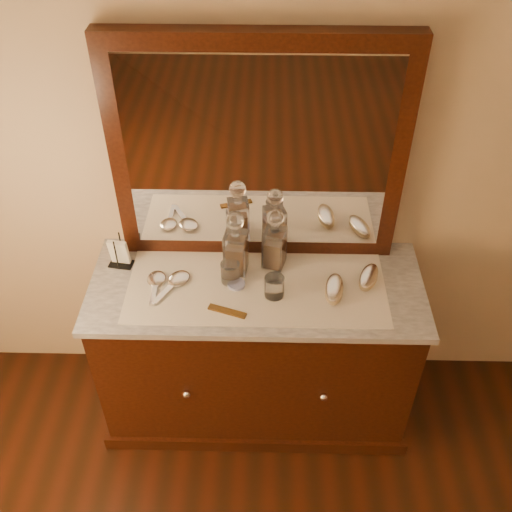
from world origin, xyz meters
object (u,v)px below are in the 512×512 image
Objects in this scene: hand_mirror_inner at (176,281)px; napkin_rack at (119,254)px; brush_far at (369,277)px; hand_mirror_outer at (156,281)px; pin_dish at (236,284)px; mirror_frame at (258,154)px; decanter_right at (274,244)px; comb at (227,311)px; decanter_left at (236,249)px; dresser_cabinet at (256,351)px; brush_near at (334,289)px.

napkin_rack is at bearing 155.72° from hand_mirror_inner.
hand_mirror_outer is at bearing -177.96° from brush_far.
hand_mirror_inner is (-0.26, 0.01, 0.00)m from pin_dish.
mirror_frame is 0.41m from decanter_right.
pin_dish reaches higher than comb.
hand_mirror_outer is (-0.43, -0.25, -0.49)m from mirror_frame.
napkin_rack reaches higher than comb.
mirror_frame is at bearing 35.53° from hand_mirror_inner.
comb is (-0.12, -0.41, -0.49)m from mirror_frame.
hand_mirror_outer is (-0.34, -0.09, -0.11)m from decanter_left.
hand_mirror_outer is (-0.51, -0.13, -0.11)m from decanter_right.
brush_far is at bearing 2.04° from hand_mirror_outer.
pin_dish is 0.35m from hand_mirror_outer.
decanter_right reaches higher than dresser_cabinet.
decanter_left is at bearing 135.23° from dresser_cabinet.
brush_far is (1.09, -0.09, -0.04)m from napkin_rack.
mirror_frame is 6.66× the size of brush_near.
pin_dish is 0.24× the size of decanter_left.
mirror_frame is 0.65m from brush_near.
decanter_left is at bearing 19.86° from hand_mirror_inner.
decanter_left reaches higher than pin_dish.
comb is 1.04× the size of napkin_rack.
brush_far is at bearing 37.06° from comb.
pin_dish is at bearing -176.02° from brush_far.
brush_near reaches higher than comb.
decanter_left is 1.04× the size of decanter_right.
comb is 0.28m from decanter_left.
hand_mirror_inner reaches higher than dresser_cabinet.
decanter_left is 0.29m from hand_mirror_inner.
hand_mirror_inner is (-0.67, 0.05, -0.01)m from brush_near.
comb is 0.90× the size of brush_near.
brush_near is 0.17m from brush_far.
hand_mirror_inner is (0.26, -0.12, -0.05)m from napkin_rack.
brush_near is (0.93, -0.16, -0.04)m from napkin_rack.
decanter_left reaches higher than hand_mirror_inner.
dresser_cabinet is 6.68× the size of hand_mirror_outer.
brush_far is at bearing 2.12° from hand_mirror_inner.
brush_near is (0.44, 0.12, 0.02)m from comb.
dresser_cabinet is 7.77× the size of brush_near.
brush_near is at bearing -3.97° from hand_mirror_inner.
mirror_frame is 0.65m from hand_mirror_inner.
hand_mirror_outer is at bearing -178.72° from hand_mirror_inner.
pin_dish is at bearing -13.68° from napkin_rack.
decanter_left is (-0.00, 0.10, 0.11)m from pin_dish.
hand_mirror_inner is at bearing -177.88° from brush_far.
brush_near is at bearing 33.90° from comb.
mirror_frame reaches higher than brush_near.
brush_near is at bearing -9.99° from napkin_rack.
decanter_left is 0.37m from hand_mirror_outer.
decanter_right reaches higher than napkin_rack.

